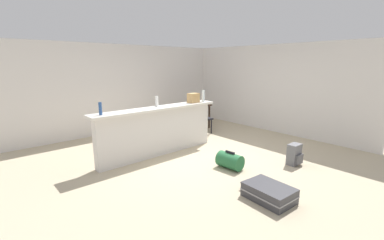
{
  "coord_description": "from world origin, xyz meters",
  "views": [
    {
      "loc": [
        -3.65,
        -3.92,
        1.98
      ],
      "look_at": [
        0.15,
        0.39,
        0.7
      ],
      "focal_mm": 23.96,
      "sensor_mm": 36.0,
      "label": 1
    }
  ],
  "objects": [
    {
      "name": "dining_table",
      "position": [
        1.39,
        1.88,
        0.65
      ],
      "size": [
        1.1,
        0.8,
        0.74
      ],
      "color": "#332319",
      "rests_on": "ground_plane"
    },
    {
      "name": "dining_chair_near_partition",
      "position": [
        1.34,
        1.3,
        0.52
      ],
      "size": [
        0.46,
        0.46,
        0.93
      ],
      "color": "black",
      "rests_on": "ground_plane"
    },
    {
      "name": "wall_right",
      "position": [
        3.05,
        0.3,
        1.25
      ],
      "size": [
        0.1,
        6.0,
        2.5
      ],
      "primitive_type": "cube",
      "color": "silver",
      "rests_on": "ground_plane"
    },
    {
      "name": "backpack_grey",
      "position": [
        1.05,
        -1.67,
        0.2
      ],
      "size": [
        0.28,
        0.25,
        0.42
      ],
      "color": "slate",
      "rests_on": "ground_plane"
    },
    {
      "name": "grocery_bag",
      "position": [
        0.38,
        0.6,
        1.17
      ],
      "size": [
        0.26,
        0.18,
        0.22
      ],
      "primitive_type": "cube",
      "color": "tan",
      "rests_on": "bar_countertop"
    },
    {
      "name": "ground_plane",
      "position": [
        0.0,
        0.0,
        -0.03
      ],
      "size": [
        13.0,
        13.0,
        0.05
      ],
      "primitive_type": "cube",
      "color": "#BCAD8E"
    },
    {
      "name": "bottle_blue",
      "position": [
        -1.89,
        0.58,
        1.18
      ],
      "size": [
        0.06,
        0.06,
        0.23
      ],
      "primitive_type": "cylinder",
      "color": "#284C89",
      "rests_on": "bar_countertop"
    },
    {
      "name": "bottle_clear",
      "position": [
        0.64,
        0.53,
        1.2
      ],
      "size": [
        0.07,
        0.07,
        0.29
      ],
      "primitive_type": "cylinder",
      "color": "silver",
      "rests_on": "bar_countertop"
    },
    {
      "name": "duffel_bag_green",
      "position": [
        -0.06,
        -0.94,
        0.15
      ],
      "size": [
        0.34,
        0.5,
        0.34
      ],
      "color": "#286B3D",
      "rests_on": "ground_plane"
    },
    {
      "name": "bar_countertop",
      "position": [
        -0.64,
        0.59,
        1.03
      ],
      "size": [
        2.96,
        0.4,
        0.05
      ],
      "primitive_type": "cube",
      "color": "white",
      "rests_on": "partition_half_wall"
    },
    {
      "name": "wall_back",
      "position": [
        0.0,
        3.05,
        1.25
      ],
      "size": [
        6.6,
        0.1,
        2.5
      ],
      "primitive_type": "cube",
      "color": "silver",
      "rests_on": "ground_plane"
    },
    {
      "name": "suitcase_flat_charcoal",
      "position": [
        -0.52,
        -2.08,
        0.11
      ],
      "size": [
        0.54,
        0.85,
        0.22
      ],
      "color": "#38383D",
      "rests_on": "ground_plane"
    },
    {
      "name": "bottle_white",
      "position": [
        -0.61,
        0.68,
        1.17
      ],
      "size": [
        0.07,
        0.07,
        0.23
      ],
      "primitive_type": "cylinder",
      "color": "silver",
      "rests_on": "bar_countertop"
    },
    {
      "name": "partition_half_wall",
      "position": [
        -0.64,
        0.59,
        0.5
      ],
      "size": [
        2.8,
        0.2,
        1.01
      ],
      "primitive_type": "cube",
      "color": "silver",
      "rests_on": "ground_plane"
    }
  ]
}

